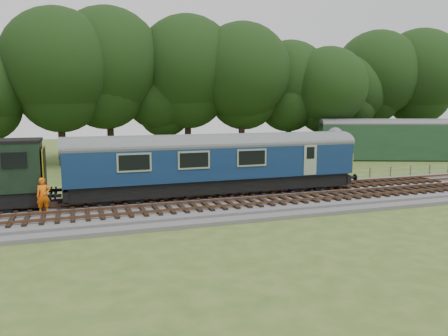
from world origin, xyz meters
name	(u,v)px	position (x,y,z in m)	size (l,w,h in m)	color
ground	(222,205)	(0.00, 0.00, 0.00)	(120.00, 120.00, 0.00)	#3A5920
ballast	(222,202)	(0.00, 0.00, 0.17)	(70.00, 7.00, 0.35)	#4C4C4F
track_north	(214,194)	(0.00, 1.40, 0.42)	(67.20, 2.40, 0.21)	black
track_south	(231,204)	(0.00, -1.60, 0.42)	(67.20, 2.40, 0.21)	black
fence	(201,191)	(0.00, 4.50, 0.00)	(64.00, 0.12, 1.00)	#6B6054
tree_line	(156,161)	(0.00, 22.00, 0.00)	(70.00, 8.00, 18.00)	black
dmu_railcar	(216,159)	(0.13, 1.40, 2.61)	(18.05, 2.86, 3.88)	black
worker	(43,196)	(-9.78, -0.38, 1.28)	(0.68, 0.45, 1.87)	orange
parked_coach	(400,137)	(25.42, 14.47, 2.47)	(17.19, 8.93, 4.41)	#1A3A21
shed	(328,148)	(17.89, 16.85, 1.35)	(4.16, 4.16, 2.66)	#1A3A21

